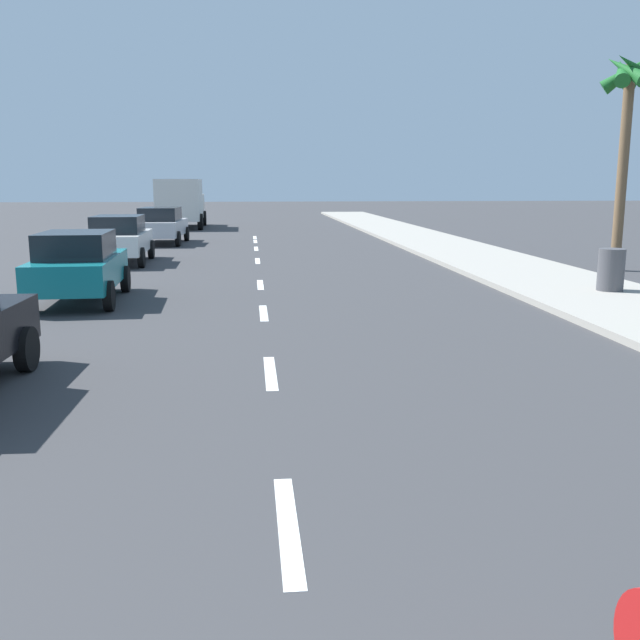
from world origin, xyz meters
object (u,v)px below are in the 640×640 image
at_px(delivery_truck, 181,202).
at_px(trash_bin_far, 611,270).
at_px(parked_car_teal, 78,265).
at_px(palm_tree_far, 628,97).
at_px(parked_car_white, 119,238).
at_px(parked_car_silver, 161,224).

height_order(delivery_truck, trash_bin_far, delivery_truck).
bearing_deg(parked_car_teal, palm_tree_far, 13.80).
bearing_deg(parked_car_teal, trash_bin_far, -4.27).
height_order(palm_tree_far, trash_bin_far, palm_tree_far).
distance_m(delivery_truck, trash_bin_far, 29.39).
xyz_separation_m(parked_car_white, parked_car_silver, (0.45, 7.53, 0.00)).
xyz_separation_m(parked_car_silver, palm_tree_far, (14.79, -10.99, 4.21)).
bearing_deg(parked_car_silver, palm_tree_far, -34.43).
height_order(parked_car_silver, delivery_truck, delivery_truck).
height_order(parked_car_white, parked_car_silver, same).
bearing_deg(parked_car_teal, parked_car_silver, 87.69).
distance_m(palm_tree_far, trash_bin_far, 6.96).
bearing_deg(trash_bin_far, delivery_truck, 114.84).
distance_m(parked_car_silver, trash_bin_far, 19.86).
bearing_deg(parked_car_white, parked_car_teal, -87.87).
xyz_separation_m(delivery_truck, trash_bin_far, (12.34, -26.66, -0.87)).
bearing_deg(parked_car_white, delivery_truck, 87.84).
bearing_deg(delivery_truck, parked_car_teal, -90.29).
relative_size(parked_car_silver, delivery_truck, 0.68).
bearing_deg(palm_tree_far, parked_car_silver, 143.38).
relative_size(parked_car_teal, trash_bin_far, 4.04).
height_order(parked_car_teal, palm_tree_far, palm_tree_far).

